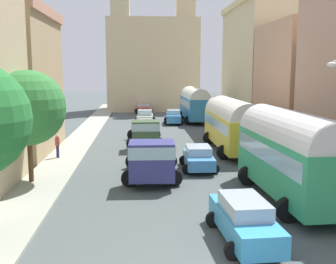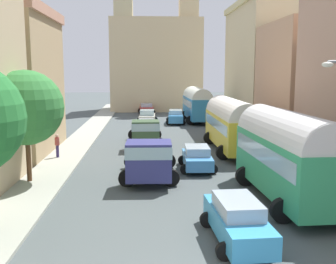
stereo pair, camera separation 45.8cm
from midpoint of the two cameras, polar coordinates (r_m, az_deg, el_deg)
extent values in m
plane|color=#495152|center=(36.40, -0.22, -0.70)|extent=(154.00, 154.00, 0.00)
cube|color=#9C9F92|center=(36.73, -11.59, -0.69)|extent=(2.50, 70.00, 0.14)
cube|color=gray|center=(37.47, 10.92, -0.48)|extent=(2.50, 70.00, 0.14)
cube|color=tan|center=(30.81, -19.85, 6.12)|extent=(4.29, 9.59, 9.68)
cube|color=tan|center=(31.06, -20.37, 15.74)|extent=(4.72, 9.59, 0.73)
cube|color=tan|center=(34.69, 18.51, 6.57)|extent=(4.77, 9.27, 9.85)
cube|color=beige|center=(45.96, 13.30, 9.02)|extent=(5.13, 13.86, 12.76)
cube|color=beige|center=(46.50, 13.60, 17.29)|extent=(5.64, 13.86, 0.64)
cube|color=#D4BB8D|center=(61.25, -1.50, 9.48)|extent=(13.43, 7.22, 13.54)
cube|color=#CCBD8F|center=(59.58, -6.08, 12.08)|extent=(2.66, 2.66, 18.99)
cube|color=beige|center=(59.88, 3.15, 12.10)|extent=(2.66, 2.66, 18.99)
cube|color=#329D65|center=(19.18, 17.32, -4.42)|extent=(2.77, 8.51, 2.47)
cylinder|color=silver|center=(18.95, 17.49, -0.78)|extent=(2.72, 8.34, 2.41)
cube|color=#99B7C6|center=(19.07, 17.39, -2.83)|extent=(2.80, 7.84, 0.79)
cylinder|color=black|center=(21.47, 11.58, -6.21)|extent=(1.00, 0.35, 1.00)
cylinder|color=black|center=(22.25, 17.38, -5.90)|extent=(1.00, 0.35, 1.00)
cylinder|color=black|center=(16.76, 16.84, -10.69)|extent=(1.00, 0.35, 1.00)
cube|color=yellow|center=(30.17, 9.49, 0.31)|extent=(2.48, 9.50, 2.22)
cylinder|color=silver|center=(30.03, 9.55, 2.41)|extent=(2.43, 9.31, 2.40)
cube|color=#99B7C6|center=(30.11, 9.52, 1.23)|extent=(2.53, 8.74, 0.71)
cylinder|color=black|center=(32.98, 6.36, -0.87)|extent=(1.00, 0.35, 1.00)
cylinder|color=black|center=(33.44, 10.31, -0.82)|extent=(1.00, 0.35, 1.00)
cylinder|color=black|center=(27.29, 8.38, -2.92)|extent=(1.00, 0.35, 1.00)
cylinder|color=black|center=(27.84, 13.09, -2.82)|extent=(1.00, 0.35, 1.00)
cube|color=teal|center=(47.28, 4.42, 3.51)|extent=(2.51, 8.88, 2.37)
cylinder|color=silver|center=(47.19, 4.44, 4.95)|extent=(2.46, 8.70, 2.31)
cube|color=#99B7C6|center=(47.24, 4.43, 4.14)|extent=(2.55, 8.17, 0.76)
cylinder|color=black|center=(49.95, 2.66, 2.44)|extent=(1.00, 0.35, 1.00)
cylinder|color=black|center=(50.27, 5.20, 2.45)|extent=(1.00, 0.35, 1.00)
cylinder|color=black|center=(44.55, 3.51, 1.67)|extent=(1.00, 0.35, 1.00)
cylinder|color=black|center=(44.91, 6.35, 1.69)|extent=(1.00, 0.35, 1.00)
cube|color=navy|center=(20.48, -2.11, -4.09)|extent=(2.34, 1.94, 1.95)
cube|color=#99B7C6|center=(20.37, -2.12, -2.59)|extent=(2.39, 2.02, 0.62)
cube|color=brown|center=(23.83, -2.08, -3.98)|extent=(2.40, 4.72, 0.55)
ellipsoid|color=beige|center=(22.13, -1.88, -3.61)|extent=(0.82, 0.67, 0.48)
ellipsoid|color=beige|center=(24.42, -1.12, -2.45)|extent=(1.04, 1.06, 0.47)
ellipsoid|color=beige|center=(25.31, -3.12, -2.07)|extent=(1.21, 1.19, 0.46)
ellipsoid|color=beige|center=(23.90, -1.49, -1.91)|extent=(1.14, 1.05, 0.46)
ellipsoid|color=beige|center=(22.06, -2.33, -2.54)|extent=(0.84, 0.65, 0.55)
cylinder|color=black|center=(20.94, 1.06, -6.55)|extent=(0.90, 0.32, 0.90)
cylinder|color=black|center=(20.95, -5.25, -6.58)|extent=(0.90, 0.32, 0.90)
cylinder|color=black|center=(24.75, 0.60, -4.15)|extent=(0.90, 0.32, 0.90)
cylinder|color=black|center=(24.76, -4.73, -4.18)|extent=(0.90, 0.32, 0.90)
cube|color=#365034|center=(30.24, -2.80, -0.07)|extent=(2.06, 1.90, 1.79)
cube|color=#99B7C6|center=(30.16, -2.81, 0.87)|extent=(2.10, 1.98, 0.57)
cube|color=brown|center=(33.92, -2.93, -0.17)|extent=(2.11, 5.42, 0.55)
ellipsoid|color=beige|center=(35.33, -3.32, 1.08)|extent=(0.97, 1.13, 0.54)
ellipsoid|color=beige|center=(33.93, -3.54, 0.69)|extent=(1.10, 1.09, 0.46)
ellipsoid|color=silver|center=(34.90, -2.16, 1.04)|extent=(1.19, 1.23, 0.60)
ellipsoid|color=beige|center=(32.86, -2.55, 1.11)|extent=(0.65, 0.83, 0.51)
ellipsoid|color=beige|center=(34.55, -2.72, 1.40)|extent=(1.04, 0.96, 0.47)
ellipsoid|color=silver|center=(32.15, -2.62, 0.85)|extent=(1.19, 1.23, 0.47)
cylinder|color=black|center=(30.75, -0.91, -1.60)|extent=(0.90, 0.31, 0.90)
cylinder|color=black|center=(30.71, -4.69, -1.65)|extent=(0.90, 0.31, 0.90)
cylinder|color=black|center=(35.05, -1.31, -0.33)|extent=(0.90, 0.31, 0.90)
cylinder|color=black|center=(35.01, -4.63, -0.36)|extent=(0.90, 0.31, 0.90)
cube|color=beige|center=(36.54, -2.77, 0.41)|extent=(1.71, 3.82, 0.83)
cube|color=#A4B1C8|center=(36.45, -2.78, 1.42)|extent=(1.44, 2.01, 0.47)
cylinder|color=black|center=(35.43, -1.60, -0.48)|extent=(0.60, 0.21, 0.60)
cylinder|color=black|center=(35.49, -4.08, -0.48)|extent=(0.60, 0.21, 0.60)
cylinder|color=black|center=(37.72, -1.54, 0.09)|extent=(0.60, 0.21, 0.60)
cylinder|color=black|center=(37.78, -3.87, 0.08)|extent=(0.60, 0.21, 0.60)
cube|color=beige|center=(46.02, -2.71, 2.03)|extent=(1.93, 4.21, 0.67)
cube|color=#A0C0CA|center=(45.95, -2.71, 2.81)|extent=(1.65, 2.21, 0.59)
cylinder|color=black|center=(44.77, -1.59, 1.46)|extent=(0.60, 0.21, 0.60)
cylinder|color=black|center=(44.81, -3.89, 1.45)|extent=(0.60, 0.21, 0.60)
cylinder|color=black|center=(47.32, -1.58, 1.85)|extent=(0.60, 0.21, 0.60)
cylinder|color=black|center=(47.36, -3.76, 1.84)|extent=(0.60, 0.21, 0.60)
cube|color=#B52622|center=(56.48, -2.87, 3.28)|extent=(1.97, 3.78, 0.68)
cube|color=#A4B3C5|center=(56.43, -2.88, 3.87)|extent=(1.66, 2.00, 0.47)
cylinder|color=black|center=(55.44, -1.88, 2.86)|extent=(0.60, 0.21, 0.60)
cylinder|color=black|center=(55.33, -3.72, 2.84)|extent=(0.60, 0.21, 0.60)
cylinder|color=black|center=(57.71, -2.06, 3.09)|extent=(0.60, 0.21, 0.60)
cylinder|color=black|center=(57.60, -3.82, 3.07)|extent=(0.60, 0.21, 0.60)
cube|color=#3592CE|center=(14.61, 10.75, -12.70)|extent=(1.75, 4.46, 0.79)
cube|color=#99ABBD|center=(14.39, 10.82, -10.30)|extent=(1.46, 2.35, 0.50)
cylinder|color=black|center=(15.78, 6.51, -12.37)|extent=(0.60, 0.21, 0.60)
cylinder|color=black|center=(16.17, 11.96, -11.98)|extent=(0.60, 0.21, 0.60)
cylinder|color=black|center=(13.35, 9.15, -16.50)|extent=(0.60, 0.21, 0.60)
cylinder|color=black|center=(13.81, 15.57, -15.83)|extent=(0.60, 0.21, 0.60)
cube|color=#458DD0|center=(24.46, 4.70, -3.96)|extent=(1.71, 3.87, 0.67)
cube|color=#9EB4C8|center=(24.34, 4.72, -2.61)|extent=(1.47, 2.03, 0.49)
cylinder|color=black|center=(25.61, 2.62, -4.06)|extent=(0.60, 0.21, 0.60)
cylinder|color=black|center=(25.77, 6.18, -4.02)|extent=(0.60, 0.21, 0.60)
cylinder|color=black|center=(23.31, 3.04, -5.35)|extent=(0.60, 0.21, 0.60)
cylinder|color=black|center=(23.49, 6.95, -5.29)|extent=(0.60, 0.21, 0.60)
cube|color=#3888CA|center=(45.53, 1.38, 2.06)|extent=(1.88, 4.43, 0.82)
cube|color=#9CBBCE|center=(45.46, 1.38, 2.87)|extent=(1.55, 2.34, 0.49)
cylinder|color=black|center=(46.90, 0.37, 1.79)|extent=(0.60, 0.21, 0.60)
cylinder|color=black|center=(46.93, 2.33, 1.79)|extent=(0.60, 0.21, 0.60)
cylinder|color=black|center=(44.24, 0.37, 1.37)|extent=(0.60, 0.21, 0.60)
cylinder|color=black|center=(44.26, 2.44, 1.37)|extent=(0.60, 0.21, 0.60)
cylinder|color=#2C2353|center=(28.21, -15.02, -3.64)|extent=(0.17, 0.17, 0.14)
cylinder|color=#2C2353|center=(28.12, -15.06, -2.66)|extent=(0.28, 0.28, 0.84)
cylinder|color=#953C37|center=(27.99, -15.11, -1.29)|extent=(0.43, 0.43, 0.53)
sphere|color=tan|center=(27.93, -15.15, -0.52)|extent=(0.23, 0.23, 0.23)
ellipsoid|color=silver|center=(15.97, 22.62, 8.89)|extent=(0.44, 0.28, 0.20)
cylinder|color=brown|center=(22.41, -18.73, -3.76)|extent=(0.26, 0.26, 2.60)
sphere|color=#337B38|center=(22.00, -19.08, 3.31)|extent=(3.93, 3.93, 3.93)
camera|label=1|loc=(0.23, -89.56, 0.07)|focal=42.67mm
camera|label=2|loc=(0.23, 90.44, -0.07)|focal=42.67mm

